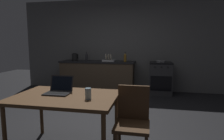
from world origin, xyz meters
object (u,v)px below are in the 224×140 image
electric_kettle (75,57)px  dish_rack (109,60)px  frying_pan (161,61)px  laptop (59,90)px  drinking_glass (88,94)px  chair (133,118)px  bottle_b (87,57)px  bottle (125,57)px  dining_table (66,101)px  stove_oven (160,78)px

electric_kettle → dish_rack: 1.03m
frying_pan → dish_rack: bearing=178.9°
laptop → drinking_glass: size_ratio=2.41×
chair → bottle_b: (-1.67, 3.29, 0.50)m
bottle → electric_kettle: bearing=178.1°
dining_table → laptop: bearing=147.2°
dining_table → bottle: bottle is taller
chair → bottle_b: bottle_b is taller
laptop → dining_table: bearing=-26.0°
dining_table → chair: bearing=-0.5°
dining_table → frying_pan: frying_pan is taller
chair → bottle: 3.24m
stove_oven → bottle: bottle is taller
bottle → drinking_glass: size_ratio=1.95×
electric_kettle → bottle_b: (0.34, 0.08, 0.01)m
laptop → frying_pan: (1.44, 3.10, 0.12)m
chair → stove_oven: bearing=90.9°
chair → frying_pan: size_ratio=2.12×
bottle_b → laptop: bearing=-77.8°
bottle → frying_pan: bearing=1.3°
stove_oven → chair: bearing=-98.4°
dining_table → electric_kettle: size_ratio=5.74×
dining_table → bottle_b: bearing=104.1°
bottle → drinking_glass: 3.26m
electric_kettle → dining_table: bearing=-70.0°
chair → dish_rack: 3.39m
stove_oven → chair: (-0.47, -3.21, 0.07)m
electric_kettle → dish_rack: size_ratio=0.66×
bottle → dining_table: bearing=-96.2°
bottle → frying_pan: 0.97m
stove_oven → chair: stove_oven is taller
stove_oven → electric_kettle: size_ratio=3.93×
electric_kettle → laptop: bearing=-71.7°
bottle → dish_rack: 0.49m
electric_kettle → frying_pan: (2.48, -0.03, -0.08)m
dining_table → frying_pan: bearing=67.6°
dining_table → bottle_b: bottle_b is taller
drinking_glass → bottle_b: size_ratio=0.53×
stove_oven → bottle: (-0.98, -0.05, 0.56)m
bottle → bottle_b: bottle is taller
stove_oven → electric_kettle: 2.55m
dining_table → bottle: (0.34, 3.16, 0.34)m
chair → bottle: (-0.51, 3.16, 0.50)m
electric_kettle → chair: bearing=-57.9°
electric_kettle → drinking_glass: electric_kettle is taller
bottle → dish_rack: size_ratio=0.76×
chair → laptop: (-0.98, 0.09, 0.28)m
chair → electric_kettle: 3.82m
stove_oven → bottle: bearing=-177.2°
electric_kettle → bottle: bottle is taller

